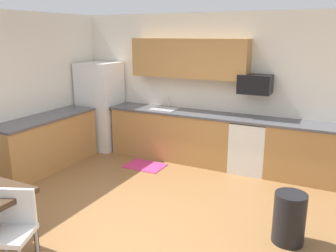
# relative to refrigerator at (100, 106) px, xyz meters

# --- Properties ---
(ground_plane) EXTENTS (12.00, 12.00, 0.00)m
(ground_plane) POSITION_rel_refrigerator_xyz_m (2.18, -2.22, -0.89)
(ground_plane) COLOR olive
(wall_back) EXTENTS (5.80, 0.10, 2.70)m
(wall_back) POSITION_rel_refrigerator_xyz_m (2.18, 0.43, 0.46)
(wall_back) COLOR silver
(wall_back) RESTS_ON ground
(cabinet_run_back) EXTENTS (2.38, 0.60, 0.90)m
(cabinet_run_back) POSITION_rel_refrigerator_xyz_m (1.62, 0.08, -0.44)
(cabinet_run_back) COLOR #AD7A42
(cabinet_run_back) RESTS_ON ground
(cabinet_run_back_right) EXTENTS (1.17, 0.60, 0.90)m
(cabinet_run_back_right) POSITION_rel_refrigerator_xyz_m (4.00, 0.08, -0.44)
(cabinet_run_back_right) COLOR #AD7A42
(cabinet_run_back_right) RESTS_ON ground
(cabinet_run_left) EXTENTS (0.60, 2.00, 0.90)m
(cabinet_run_left) POSITION_rel_refrigerator_xyz_m (-0.12, -1.42, -0.44)
(cabinet_run_left) COLOR #AD7A42
(cabinet_run_left) RESTS_ON ground
(countertop_back) EXTENTS (4.80, 0.64, 0.04)m
(countertop_back) POSITION_rel_refrigerator_xyz_m (2.18, 0.08, 0.03)
(countertop_back) COLOR #4C4C51
(countertop_back) RESTS_ON cabinet_run_back
(countertop_left) EXTENTS (0.64, 2.00, 0.04)m
(countertop_left) POSITION_rel_refrigerator_xyz_m (-0.12, -1.42, 0.03)
(countertop_left) COLOR #4C4C51
(countertop_left) RESTS_ON cabinet_run_left
(upper_cabinets_back) EXTENTS (2.20, 0.34, 0.70)m
(upper_cabinets_back) POSITION_rel_refrigerator_xyz_m (1.88, 0.21, 1.01)
(upper_cabinets_back) COLOR #AD7A42
(refrigerator) EXTENTS (0.76, 0.70, 1.77)m
(refrigerator) POSITION_rel_refrigerator_xyz_m (0.00, 0.00, 0.00)
(refrigerator) COLOR white
(refrigerator) RESTS_ON ground
(oven_range) EXTENTS (0.60, 0.60, 0.91)m
(oven_range) POSITION_rel_refrigerator_xyz_m (3.11, 0.08, -0.43)
(oven_range) COLOR white
(oven_range) RESTS_ON ground
(microwave) EXTENTS (0.54, 0.36, 0.32)m
(microwave) POSITION_rel_refrigerator_xyz_m (3.11, 0.18, 0.62)
(microwave) COLOR black
(sink_basin) EXTENTS (0.48, 0.40, 0.14)m
(sink_basin) POSITION_rel_refrigerator_xyz_m (1.45, 0.08, -0.01)
(sink_basin) COLOR #A5A8AD
(sink_basin) RESTS_ON countertop_back
(sink_faucet) EXTENTS (0.02, 0.02, 0.24)m
(sink_faucet) POSITION_rel_refrigerator_xyz_m (1.45, 0.26, 0.15)
(sink_faucet) COLOR #B2B5BA
(sink_faucet) RESTS_ON countertop_back
(chair_near_table) EXTENTS (0.52, 0.52, 0.85)m
(chair_near_table) POSITION_rel_refrigerator_xyz_m (1.71, -3.66, -0.38)
(chair_near_table) COLOR white
(chair_near_table) RESTS_ON ground
(trash_bin) EXTENTS (0.36, 0.36, 0.60)m
(trash_bin) POSITION_rel_refrigerator_xyz_m (4.07, -1.90, -0.59)
(trash_bin) COLOR black
(trash_bin) RESTS_ON ground
(floor_mat) EXTENTS (0.70, 0.50, 0.01)m
(floor_mat) POSITION_rel_refrigerator_xyz_m (1.38, -0.57, -0.88)
(floor_mat) COLOR #CC3372
(floor_mat) RESTS_ON ground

